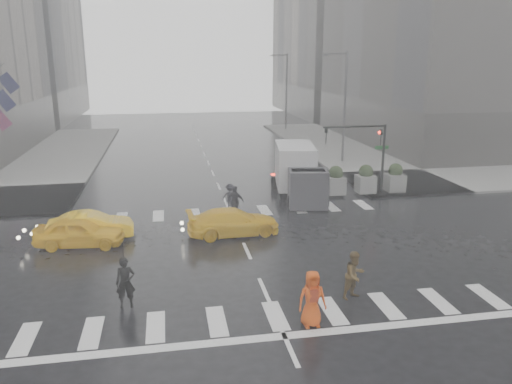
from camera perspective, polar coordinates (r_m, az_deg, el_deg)
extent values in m
plane|color=black|center=(22.78, -1.04, -6.73)|extent=(120.00, 120.00, 0.00)
cube|color=gray|center=(45.46, 20.17, 3.52)|extent=(35.00, 35.00, 0.15)
cube|color=#33312D|center=(58.14, 23.84, 7.63)|extent=(26.05, 26.05, 4.40)
cube|color=#33312D|center=(83.65, 12.71, 10.43)|extent=(26.05, 26.05, 4.40)
cylinder|color=black|center=(32.43, 14.31, 3.56)|extent=(0.16, 0.16, 4.50)
cylinder|color=black|center=(31.31, 11.20, 7.34)|extent=(4.00, 0.12, 0.12)
imported|color=black|center=(32.08, 14.07, 6.09)|extent=(0.16, 0.20, 1.00)
imported|color=black|center=(30.77, 8.01, 6.40)|extent=(0.16, 0.20, 1.00)
sphere|color=#FF190C|center=(32.00, 13.94, 6.62)|extent=(0.20, 0.20, 0.20)
cube|color=#0D601B|center=(32.56, 14.18, 4.96)|extent=(0.90, 0.03, 0.22)
cylinder|color=#59595B|center=(41.64, 10.08, 9.39)|extent=(0.20, 0.20, 9.00)
cylinder|color=#59595B|center=(41.15, 9.15, 15.37)|extent=(1.80, 0.12, 0.12)
cube|color=#59595B|center=(40.86, 7.91, 15.28)|extent=(0.50, 0.22, 0.15)
cylinder|color=#59595B|center=(60.74, 3.48, 11.31)|extent=(0.20, 0.20, 9.00)
cylinder|color=#59595B|center=(60.40, 2.69, 15.39)|extent=(1.80, 0.12, 0.12)
cube|color=#59595B|center=(60.21, 1.82, 15.30)|extent=(0.50, 0.22, 0.15)
cube|color=gray|center=(31.84, 9.06, 0.77)|extent=(1.10, 1.10, 1.10)
sphere|color=black|center=(31.65, 9.12, 2.18)|extent=(0.90, 0.90, 0.90)
cube|color=gray|center=(32.54, 12.38, 0.92)|extent=(1.10, 1.10, 1.10)
sphere|color=black|center=(32.36, 12.46, 2.29)|extent=(0.90, 0.90, 0.90)
cube|color=gray|center=(33.36, 15.56, 1.06)|extent=(1.10, 1.10, 1.10)
sphere|color=black|center=(33.18, 15.66, 2.40)|extent=(0.90, 0.90, 0.90)
cube|color=red|center=(39.79, -27.16, 7.36)|extent=(1.54, 0.02, 1.66)
cube|color=#0F1037|center=(41.11, -26.78, 9.29)|extent=(1.54, 0.02, 1.66)
cube|color=#0F1037|center=(42.48, -26.42, 11.10)|extent=(1.54, 0.02, 1.66)
imported|color=black|center=(18.17, -14.70, -9.99)|extent=(0.68, 0.46, 1.84)
imported|color=black|center=(17.75, -14.93, -6.85)|extent=(0.99, 1.01, 0.88)
imported|color=#4D391B|center=(18.55, 11.21, -9.30)|extent=(1.08, 0.98, 1.80)
imported|color=#D0440E|center=(16.56, 6.42, -12.02)|extent=(0.94, 0.62, 1.90)
cube|color=maroon|center=(16.31, 6.62, -11.67)|extent=(0.28, 0.17, 0.40)
imported|color=black|center=(27.20, -2.38, -1.12)|extent=(1.20, 1.01, 1.76)
imported|color=black|center=(28.70, -2.98, -0.52)|extent=(1.10, 0.83, 1.51)
imported|color=yellow|center=(24.52, -19.52, -4.32)|extent=(4.17, 2.04, 1.37)
imported|color=yellow|center=(25.30, -18.36, -3.69)|extent=(4.07, 1.64, 1.31)
imported|color=yellow|center=(24.62, -2.60, -3.43)|extent=(4.13, 2.15, 1.31)
cube|color=silver|center=(31.56, 4.45, 3.11)|extent=(2.28, 4.36, 2.56)
cube|color=#2F2E34|center=(28.89, 5.94, 0.40)|extent=(2.18, 1.71, 2.18)
cube|color=black|center=(28.73, 5.97, 1.68)|extent=(1.90, 0.85, 0.85)
cylinder|color=black|center=(28.66, 4.09, -1.25)|extent=(0.27, 0.85, 0.85)
cylinder|color=black|center=(29.20, 7.88, -1.04)|extent=(0.27, 0.85, 0.85)
cylinder|color=black|center=(30.61, 3.13, -0.17)|extent=(0.27, 0.85, 0.85)
cylinder|color=black|center=(31.12, 6.70, 0.01)|extent=(0.27, 0.85, 0.85)
cylinder|color=black|center=(33.11, 2.07, 1.02)|extent=(0.27, 0.85, 0.85)
cylinder|color=black|center=(33.58, 5.39, 1.17)|extent=(0.27, 0.85, 0.85)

